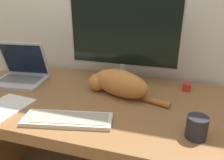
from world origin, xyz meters
TOP-DOWN VIEW (x-y plane):
  - desk at (0.00, 0.40)m, footprint 1.56×0.79m
  - monitor at (0.15, 0.65)m, footprint 0.68×0.19m
  - laptop at (-0.50, 0.49)m, footprint 0.34×0.29m
  - external_keyboard at (0.02, 0.14)m, footprint 0.42×0.21m
  - cat at (0.17, 0.47)m, footprint 0.49×0.23m
  - coffee_mug at (0.57, 0.18)m, footprint 0.08×0.08m
  - paper_notepad at (-0.35, 0.16)m, footprint 0.22×0.27m
  - small_toy at (0.54, 0.65)m, footprint 0.05×0.05m

SIDE VIEW (x-z plane):
  - desk at x=0.00m, z-range 0.23..1.00m
  - paper_notepad at x=-0.35m, z-range 0.77..0.78m
  - external_keyboard at x=0.02m, z-range 0.77..0.80m
  - small_toy at x=0.54m, z-range 0.77..0.82m
  - coffee_mug at x=0.57m, z-range 0.77..0.87m
  - laptop at x=-0.50m, z-range 0.70..0.95m
  - cat at x=0.17m, z-range 0.77..0.93m
  - monitor at x=0.15m, z-range 0.80..1.38m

